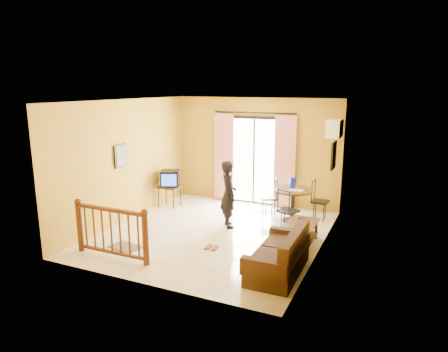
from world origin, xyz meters
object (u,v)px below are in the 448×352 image
at_px(coffee_table, 300,231).
at_px(sofa, 281,257).
at_px(television, 170,178).
at_px(standing_person, 229,194).
at_px(dining_table, 293,196).

bearing_deg(coffee_table, sofa, -90.01).
height_order(television, standing_person, standing_person).
height_order(television, sofa, television).
bearing_deg(sofa, dining_table, 100.29).
xyz_separation_m(dining_table, sofa, (0.52, -2.70, -0.32)).
height_order(television, coffee_table, television).
bearing_deg(coffee_table, standing_person, 167.44).
xyz_separation_m(coffee_table, standing_person, (-1.73, 0.38, 0.45)).
relative_size(television, standing_person, 0.40).
bearing_deg(sofa, coffee_table, 89.31).
height_order(dining_table, sofa, same).
bearing_deg(sofa, television, 145.28).
height_order(dining_table, standing_person, standing_person).
bearing_deg(standing_person, television, 31.67).
bearing_deg(dining_table, sofa, -79.03).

